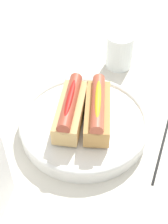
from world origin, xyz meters
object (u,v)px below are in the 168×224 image
object	(u,v)px
water_glass	(119,53)
hotdog_back	(71,109)
hotdog_front	(98,110)
serving_bowl	(84,124)
chopstick_near	(164,140)

from	to	relation	value
water_glass	hotdog_back	bearing A→B (deg)	169.01
water_glass	hotdog_front	bearing A→B (deg)	-178.77
serving_bowl	hotdog_back	distance (m)	0.05
serving_bowl	hotdog_back	world-z (taller)	hotdog_back
serving_bowl	hotdog_back	xyz separation A→B (m)	(-0.01, 0.03, 0.04)
serving_bowl	chopstick_near	distance (m)	0.17
serving_bowl	chopstick_near	world-z (taller)	serving_bowl
hotdog_front	water_glass	bearing A→B (deg)	1.23
hotdog_back	chopstick_near	world-z (taller)	hotdog_back
hotdog_front	chopstick_near	size ratio (longest dim) A/B	0.72
hotdog_back	water_glass	size ratio (longest dim) A/B	1.73
serving_bowl	water_glass	xyz separation A→B (m)	(0.24, -0.02, 0.02)
hotdog_back	hotdog_front	bearing A→B (deg)	-76.83
water_glass	chopstick_near	distance (m)	0.27
hotdog_back	chopstick_near	bearing A→B (deg)	-82.35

